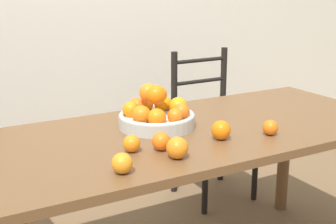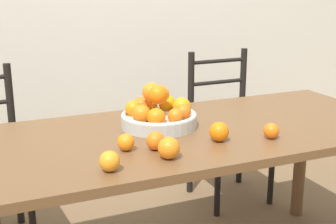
{
  "view_description": "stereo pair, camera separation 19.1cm",
  "coord_description": "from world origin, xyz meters",
  "px_view_note": "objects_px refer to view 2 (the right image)",
  "views": [
    {
      "loc": [
        -1.03,
        -1.61,
        1.34
      ],
      "look_at": [
        -0.13,
        -0.0,
        0.83
      ],
      "focal_mm": 50.0,
      "sensor_mm": 36.0,
      "label": 1
    },
    {
      "loc": [
        -0.86,
        -1.69,
        1.34
      ],
      "look_at": [
        -0.13,
        -0.0,
        0.83
      ],
      "focal_mm": 50.0,
      "sensor_mm": 36.0,
      "label": 2
    }
  ],
  "objects_px": {
    "orange_loose_0": "(219,132)",
    "orange_loose_5": "(156,141)",
    "orange_loose_4": "(110,161)",
    "fruit_bowl": "(158,113)",
    "orange_loose_1": "(126,142)",
    "orange_loose_3": "(271,131)",
    "chair_right": "(227,129)",
    "orange_loose_2": "(169,148)"
  },
  "relations": [
    {
      "from": "orange_loose_1",
      "to": "chair_right",
      "type": "relative_size",
      "value": 0.07
    },
    {
      "from": "orange_loose_0",
      "to": "orange_loose_3",
      "type": "xyz_separation_m",
      "value": [
        0.21,
        -0.05,
        -0.01
      ]
    },
    {
      "from": "fruit_bowl",
      "to": "orange_loose_0",
      "type": "distance_m",
      "value": 0.31
    },
    {
      "from": "orange_loose_2",
      "to": "orange_loose_5",
      "type": "distance_m",
      "value": 0.1
    },
    {
      "from": "orange_loose_4",
      "to": "chair_right",
      "type": "xyz_separation_m",
      "value": [
        1.06,
        1.02,
        -0.32
      ]
    },
    {
      "from": "fruit_bowl",
      "to": "chair_right",
      "type": "height_order",
      "value": "chair_right"
    },
    {
      "from": "chair_right",
      "to": "fruit_bowl",
      "type": "bearing_deg",
      "value": -139.68
    },
    {
      "from": "fruit_bowl",
      "to": "orange_loose_1",
      "type": "distance_m",
      "value": 0.32
    },
    {
      "from": "orange_loose_4",
      "to": "orange_loose_5",
      "type": "distance_m",
      "value": 0.25
    },
    {
      "from": "orange_loose_3",
      "to": "orange_loose_4",
      "type": "distance_m",
      "value": 0.69
    },
    {
      "from": "orange_loose_4",
      "to": "orange_loose_5",
      "type": "bearing_deg",
      "value": 30.93
    },
    {
      "from": "fruit_bowl",
      "to": "orange_loose_5",
      "type": "height_order",
      "value": "fruit_bowl"
    },
    {
      "from": "orange_loose_1",
      "to": "chair_right",
      "type": "xyz_separation_m",
      "value": [
        0.94,
        0.85,
        -0.32
      ]
    },
    {
      "from": "orange_loose_5",
      "to": "chair_right",
      "type": "bearing_deg",
      "value": 46.68
    },
    {
      "from": "orange_loose_4",
      "to": "fruit_bowl",
      "type": "bearing_deg",
      "value": 49.66
    },
    {
      "from": "orange_loose_1",
      "to": "orange_loose_5",
      "type": "distance_m",
      "value": 0.11
    },
    {
      "from": "fruit_bowl",
      "to": "orange_loose_2",
      "type": "relative_size",
      "value": 4.13
    },
    {
      "from": "orange_loose_4",
      "to": "orange_loose_0",
      "type": "bearing_deg",
      "value": 14.1
    },
    {
      "from": "orange_loose_1",
      "to": "orange_loose_0",
      "type": "bearing_deg",
      "value": -7.05
    },
    {
      "from": "orange_loose_3",
      "to": "orange_loose_4",
      "type": "relative_size",
      "value": 0.9
    },
    {
      "from": "fruit_bowl",
      "to": "orange_loose_2",
      "type": "xyz_separation_m",
      "value": [
        -0.11,
        -0.37,
        -0.02
      ]
    },
    {
      "from": "orange_loose_1",
      "to": "orange_loose_2",
      "type": "relative_size",
      "value": 0.81
    },
    {
      "from": "orange_loose_1",
      "to": "orange_loose_2",
      "type": "xyz_separation_m",
      "value": [
        0.11,
        -0.14,
        0.01
      ]
    },
    {
      "from": "chair_right",
      "to": "orange_loose_3",
      "type": "bearing_deg",
      "value": -111.84
    },
    {
      "from": "orange_loose_5",
      "to": "chair_right",
      "type": "relative_size",
      "value": 0.08
    },
    {
      "from": "orange_loose_0",
      "to": "orange_loose_5",
      "type": "distance_m",
      "value": 0.26
    },
    {
      "from": "orange_loose_0",
      "to": "orange_loose_5",
      "type": "relative_size",
      "value": 1.1
    },
    {
      "from": "fruit_bowl",
      "to": "orange_loose_5",
      "type": "xyz_separation_m",
      "value": [
        -0.12,
        -0.27,
        -0.02
      ]
    },
    {
      "from": "orange_loose_0",
      "to": "orange_loose_3",
      "type": "distance_m",
      "value": 0.21
    },
    {
      "from": "orange_loose_4",
      "to": "orange_loose_5",
      "type": "relative_size",
      "value": 1.0
    },
    {
      "from": "orange_loose_3",
      "to": "orange_loose_5",
      "type": "xyz_separation_m",
      "value": [
        -0.47,
        0.06,
        0.0
      ]
    },
    {
      "from": "orange_loose_1",
      "to": "orange_loose_5",
      "type": "height_order",
      "value": "orange_loose_5"
    },
    {
      "from": "orange_loose_5",
      "to": "orange_loose_3",
      "type": "bearing_deg",
      "value": -7.42
    },
    {
      "from": "orange_loose_0",
      "to": "orange_loose_2",
      "type": "height_order",
      "value": "orange_loose_2"
    },
    {
      "from": "orange_loose_1",
      "to": "orange_loose_3",
      "type": "height_order",
      "value": "orange_loose_1"
    },
    {
      "from": "fruit_bowl",
      "to": "chair_right",
      "type": "xyz_separation_m",
      "value": [
        0.72,
        0.63,
        -0.35
      ]
    },
    {
      "from": "orange_loose_1",
      "to": "orange_loose_3",
      "type": "bearing_deg",
      "value": -9.7
    },
    {
      "from": "orange_loose_2",
      "to": "chair_right",
      "type": "xyz_separation_m",
      "value": [
        0.83,
        0.99,
        -0.33
      ]
    },
    {
      "from": "orange_loose_3",
      "to": "orange_loose_5",
      "type": "height_order",
      "value": "orange_loose_5"
    },
    {
      "from": "orange_loose_0",
      "to": "orange_loose_2",
      "type": "xyz_separation_m",
      "value": [
        -0.25,
        -0.09,
        0.0
      ]
    },
    {
      "from": "fruit_bowl",
      "to": "orange_loose_4",
      "type": "bearing_deg",
      "value": -130.34
    },
    {
      "from": "orange_loose_0",
      "to": "chair_right",
      "type": "relative_size",
      "value": 0.08
    }
  ]
}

